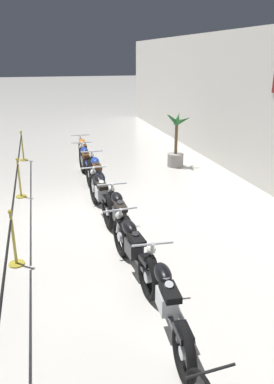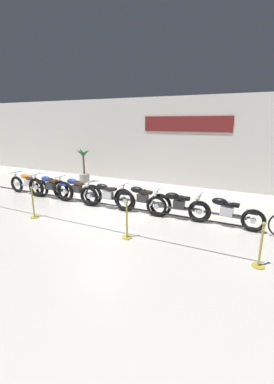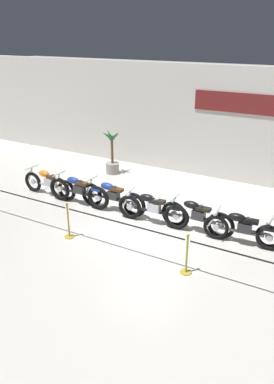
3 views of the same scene
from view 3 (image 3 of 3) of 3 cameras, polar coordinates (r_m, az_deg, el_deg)
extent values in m
plane|color=silver|center=(10.88, 0.97, -5.72)|extent=(120.00, 120.00, 0.00)
cube|color=silver|center=(14.60, 10.65, 10.36)|extent=(28.00, 0.25, 4.20)
cube|color=maroon|center=(13.89, 17.10, 12.68)|extent=(4.15, 0.04, 0.70)
torus|color=black|center=(13.76, -15.56, 1.51)|extent=(0.73, 0.14, 0.73)
torus|color=black|center=(12.76, -10.68, 0.24)|extent=(0.73, 0.14, 0.73)
cylinder|color=silver|center=(13.76, -15.56, 1.51)|extent=(0.17, 0.08, 0.17)
cylinder|color=silver|center=(12.76, -10.68, 0.24)|extent=(0.17, 0.08, 0.17)
cylinder|color=silver|center=(13.73, -15.95, 2.67)|extent=(0.30, 0.06, 0.59)
cube|color=silver|center=(13.16, -13.11, 1.50)|extent=(0.37, 0.23, 0.26)
cylinder|color=silver|center=(13.11, -13.32, 2.35)|extent=(0.18, 0.11, 0.24)
cylinder|color=silver|center=(13.06, -13.06, 2.28)|extent=(0.18, 0.11, 0.24)
cylinder|color=silver|center=(13.11, -11.68, 0.89)|extent=(0.70, 0.09, 0.07)
cube|color=#ADAFB5|center=(13.24, -13.22, 0.98)|extent=(1.23, 0.09, 0.06)
ellipsoid|color=orange|center=(13.22, -13.95, 2.73)|extent=(0.47, 0.23, 0.22)
cube|color=#4C2D19|center=(13.00, -12.78, 2.30)|extent=(0.41, 0.21, 0.09)
cube|color=orange|center=(12.70, -10.93, 1.36)|extent=(0.32, 0.17, 0.08)
cylinder|color=silver|center=(13.56, -15.75, 3.65)|extent=(0.05, 0.62, 0.04)
sphere|color=silver|center=(13.66, -15.92, 3.15)|extent=(0.14, 0.14, 0.14)
torus|color=black|center=(12.83, -11.68, 0.46)|extent=(0.80, 0.14, 0.80)
torus|color=black|center=(11.96, -5.94, -0.90)|extent=(0.80, 0.14, 0.80)
cylinder|color=silver|center=(12.83, -11.68, 0.46)|extent=(0.19, 0.08, 0.19)
cylinder|color=silver|center=(11.96, -5.94, -0.90)|extent=(0.19, 0.08, 0.19)
cylinder|color=silver|center=(12.78, -12.10, 1.70)|extent=(0.30, 0.06, 0.59)
cube|color=#2D2D30|center=(12.29, -8.77, 0.44)|extent=(0.36, 0.22, 0.26)
cylinder|color=#2D2D30|center=(12.24, -8.98, 1.34)|extent=(0.18, 0.11, 0.24)
cylinder|color=#2D2D30|center=(12.19, -8.67, 1.27)|extent=(0.18, 0.11, 0.24)
cylinder|color=silver|center=(12.28, -7.22, -0.19)|extent=(0.70, 0.08, 0.07)
cube|color=black|center=(12.37, -8.92, -0.11)|extent=(1.24, 0.07, 0.06)
ellipsoid|color=navy|center=(12.32, -9.70, 1.75)|extent=(0.46, 0.22, 0.22)
cube|color=#4C2D19|center=(12.13, -8.34, 1.29)|extent=(0.40, 0.20, 0.09)
cube|color=navy|center=(11.87, -6.20, 0.39)|extent=(0.32, 0.16, 0.08)
cylinder|color=silver|center=(12.62, -11.81, 2.75)|extent=(0.04, 0.62, 0.04)
sphere|color=silver|center=(12.72, -12.04, 2.21)|extent=(0.14, 0.14, 0.14)
torus|color=black|center=(12.24, -6.92, -0.38)|extent=(0.79, 0.13, 0.79)
torus|color=black|center=(11.44, -0.44, -1.96)|extent=(0.79, 0.13, 0.79)
cylinder|color=silver|center=(12.24, -6.92, -0.38)|extent=(0.19, 0.08, 0.19)
cylinder|color=silver|center=(11.44, -0.44, -1.96)|extent=(0.19, 0.08, 0.19)
cylinder|color=silver|center=(12.18, -7.33, 0.92)|extent=(0.30, 0.06, 0.59)
cube|color=#2D2D30|center=(11.73, -3.61, -0.49)|extent=(0.36, 0.22, 0.26)
cylinder|color=#2D2D30|center=(11.67, -3.80, 0.45)|extent=(0.18, 0.11, 0.24)
cylinder|color=#2D2D30|center=(11.62, -3.46, 0.37)|extent=(0.18, 0.11, 0.24)
cylinder|color=silver|center=(11.74, -1.99, -1.16)|extent=(0.70, 0.08, 0.07)
cube|color=#47474C|center=(11.81, -3.79, -1.06)|extent=(1.27, 0.07, 0.06)
ellipsoid|color=navy|center=(11.74, -4.58, 0.90)|extent=(0.46, 0.22, 0.22)
cube|color=#4C2D19|center=(11.57, -3.09, 0.38)|extent=(0.40, 0.20, 0.09)
cube|color=navy|center=(11.34, -0.66, -0.61)|extent=(0.32, 0.16, 0.08)
cylinder|color=silver|center=(12.02, -6.97, 2.00)|extent=(0.04, 0.62, 0.04)
sphere|color=silver|center=(12.11, -7.25, 1.45)|extent=(0.14, 0.14, 0.14)
torus|color=black|center=(11.33, -1.10, -2.30)|extent=(0.77, 0.16, 0.76)
torus|color=black|center=(10.80, 6.03, -3.81)|extent=(0.77, 0.16, 0.76)
cylinder|color=silver|center=(11.33, -1.10, -2.30)|extent=(0.18, 0.09, 0.18)
cylinder|color=silver|center=(10.80, 6.03, -3.81)|extent=(0.18, 0.09, 0.18)
cylinder|color=silver|center=(11.25, -1.52, -0.91)|extent=(0.31, 0.07, 0.59)
cube|color=silver|center=(10.95, 2.63, -2.34)|extent=(0.37, 0.24, 0.26)
cylinder|color=silver|center=(10.88, 2.45, -1.35)|extent=(0.18, 0.12, 0.24)
cylinder|color=silver|center=(10.85, 2.84, -1.43)|extent=(0.18, 0.12, 0.24)
cylinder|color=silver|center=(11.03, 4.33, -3.01)|extent=(0.70, 0.10, 0.07)
cube|color=black|center=(11.03, 2.37, -2.95)|extent=(1.20, 0.12, 0.06)
ellipsoid|color=black|center=(10.93, 1.55, -0.89)|extent=(0.47, 0.24, 0.22)
cube|color=black|center=(10.81, 3.28, -1.42)|extent=(0.41, 0.22, 0.09)
cube|color=black|center=(10.69, 5.84, -2.45)|extent=(0.33, 0.18, 0.08)
cylinder|color=silver|center=(11.09, -1.03, 0.24)|extent=(0.07, 0.62, 0.04)
sphere|color=silver|center=(11.18, -1.39, -0.35)|extent=(0.14, 0.14, 0.14)
torus|color=black|center=(10.93, 5.64, -3.36)|extent=(0.79, 0.12, 0.78)
torus|color=black|center=(10.51, 12.63, -5.01)|extent=(0.79, 0.12, 0.78)
cylinder|color=silver|center=(10.93, 5.64, -3.36)|extent=(0.19, 0.08, 0.19)
cylinder|color=silver|center=(10.51, 12.63, -5.01)|extent=(0.19, 0.08, 0.19)
cylinder|color=silver|center=(10.84, 5.26, -1.92)|extent=(0.30, 0.06, 0.59)
cube|color=#2D2D30|center=(10.62, 9.37, -3.47)|extent=(0.36, 0.23, 0.26)
cylinder|color=#2D2D30|center=(10.54, 9.23, -2.45)|extent=(0.18, 0.11, 0.24)
cylinder|color=#2D2D30|center=(10.52, 9.65, -2.55)|extent=(0.18, 0.11, 0.24)
cylinder|color=silver|center=(10.71, 11.09, -4.19)|extent=(0.70, 0.08, 0.07)
cube|color=#ADAFB5|center=(10.69, 9.07, -4.08)|extent=(1.12, 0.08, 0.06)
ellipsoid|color=black|center=(10.57, 8.30, -1.94)|extent=(0.46, 0.23, 0.22)
cube|color=black|center=(10.48, 10.11, -2.55)|extent=(0.40, 0.21, 0.09)
cube|color=black|center=(10.40, 12.51, -3.56)|extent=(0.32, 0.17, 0.08)
cylinder|color=silver|center=(10.69, 5.85, -0.75)|extent=(0.05, 0.62, 0.04)
sphere|color=silver|center=(10.78, 5.43, -1.35)|extent=(0.14, 0.14, 0.14)
torus|color=black|center=(10.47, 11.95, -5.29)|extent=(0.72, 0.16, 0.71)
torus|color=black|center=(10.34, 19.55, -6.63)|extent=(0.72, 0.16, 0.71)
cylinder|color=silver|center=(10.47, 11.95, -5.29)|extent=(0.18, 0.09, 0.17)
cylinder|color=silver|center=(10.34, 19.55, -6.63)|extent=(0.18, 0.09, 0.17)
cylinder|color=silver|center=(10.36, 11.59, -3.82)|extent=(0.31, 0.08, 0.59)
cube|color=#2D2D30|center=(10.30, 16.09, -5.24)|extent=(0.38, 0.25, 0.26)
cylinder|color=#2D2D30|center=(10.22, 15.99, -4.21)|extent=(0.19, 0.12, 0.24)
cylinder|color=#2D2D30|center=(10.21, 16.44, -4.29)|extent=(0.19, 0.12, 0.24)
cylinder|color=silver|center=(10.47, 17.75, -5.85)|extent=(0.70, 0.13, 0.07)
cube|color=#47474C|center=(10.37, 15.73, -5.87)|extent=(1.12, 0.15, 0.06)
ellipsoid|color=black|center=(10.21, 14.98, -3.73)|extent=(0.48, 0.26, 0.22)
cube|color=black|center=(10.19, 16.94, -4.28)|extent=(0.41, 0.23, 0.09)
cube|color=black|center=(10.22, 19.47, -5.32)|extent=(0.33, 0.19, 0.08)
cylinder|color=silver|center=(10.22, 12.31, -2.60)|extent=(0.09, 0.62, 0.04)
sphere|color=silver|center=(10.30, 11.81, -3.23)|extent=(0.14, 0.14, 0.14)
torus|color=black|center=(10.41, 19.39, -6.47)|extent=(0.69, 0.16, 0.68)
cylinder|color=silver|center=(10.41, 19.39, -6.47)|extent=(0.16, 0.09, 0.16)
cylinder|color=silver|center=(10.30, 19.11, -4.98)|extent=(0.31, 0.08, 0.59)
cylinder|color=silver|center=(10.16, 19.90, -3.79)|extent=(0.08, 0.62, 0.04)
sphere|color=silver|center=(10.23, 19.37, -4.39)|extent=(0.14, 0.14, 0.14)
cylinder|color=gray|center=(15.08, -3.75, 3.66)|extent=(0.52, 0.52, 0.43)
cylinder|color=brown|center=(14.86, -3.82, 6.29)|extent=(0.10, 0.10, 1.02)
cone|color=#235B28|center=(14.57, -3.35, 8.50)|extent=(0.49, 0.23, 0.39)
cone|color=#235B28|center=(14.83, -3.31, 8.62)|extent=(0.24, 0.51, 0.36)
cone|color=#235B28|center=(14.85, -4.25, 8.80)|extent=(0.51, 0.39, 0.45)
cone|color=#235B28|center=(14.68, -4.55, 8.59)|extent=(0.45, 0.38, 0.44)
cone|color=#235B28|center=(14.50, -4.08, 8.51)|extent=(0.28, 0.51, 0.48)
cylinder|color=black|center=(11.47, -17.88, -0.44)|extent=(3.58, 0.04, 0.04)
cylinder|color=black|center=(9.36, -2.23, -4.77)|extent=(3.34, 0.04, 0.04)
cylinder|color=black|center=(8.36, 18.34, -9.79)|extent=(3.14, 0.04, 0.04)
cylinder|color=gold|center=(10.67, -10.25, -6.68)|extent=(0.28, 0.28, 0.03)
cylinder|color=gold|center=(10.44, -10.44, -4.36)|extent=(0.05, 0.05, 0.95)
sphere|color=gold|center=(10.21, -10.64, -1.80)|extent=(0.08, 0.08, 0.08)
cylinder|color=gold|center=(9.17, 7.43, -12.00)|extent=(0.28, 0.28, 0.03)
cylinder|color=gold|center=(8.90, 7.60, -9.44)|extent=(0.05, 0.05, 0.95)
sphere|color=gold|center=(8.63, 7.78, -6.56)|extent=(0.08, 0.08, 0.08)
camera|label=1|loc=(8.61, 52.31, 2.09)|focal=35.00mm
camera|label=2|loc=(2.65, 32.52, -37.97)|focal=24.00mm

